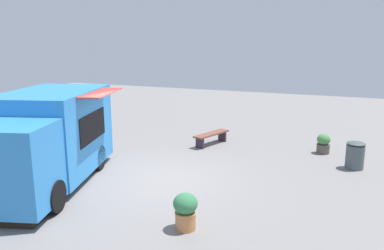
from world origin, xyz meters
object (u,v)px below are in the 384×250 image
(person_customer, at_px, (102,125))
(planter_flowering_near, at_px, (185,210))
(trash_bin, at_px, (355,155))
(planter_flowering_far, at_px, (323,144))
(plaza_bench, at_px, (211,136))
(food_truck, at_px, (45,141))

(person_customer, distance_m, planter_flowering_near, 9.25)
(trash_bin, bearing_deg, planter_flowering_far, -142.76)
(planter_flowering_near, relative_size, planter_flowering_far, 1.14)
(planter_flowering_near, relative_size, plaza_bench, 0.45)
(food_truck, distance_m, plaza_bench, 6.23)
(food_truck, relative_size, planter_flowering_near, 7.06)
(planter_flowering_far, bearing_deg, person_customer, -86.19)
(planter_flowering_far, bearing_deg, trash_bin, 37.24)
(person_customer, bearing_deg, trash_bin, 85.68)
(planter_flowering_near, bearing_deg, trash_bin, 150.50)
(planter_flowering_far, bearing_deg, plaza_bench, -82.88)
(food_truck, height_order, trash_bin, food_truck)
(planter_flowering_near, bearing_deg, plaza_bench, -163.90)
(food_truck, xyz_separation_m, trash_bin, (-4.73, 7.64, -0.76))
(food_truck, relative_size, person_customer, 6.22)
(planter_flowering_far, bearing_deg, food_truck, -47.49)
(food_truck, distance_m, trash_bin, 9.01)
(person_customer, xyz_separation_m, planter_flowering_near, (6.29, 6.78, 0.06))
(food_truck, xyz_separation_m, person_customer, (-5.48, -2.28, -0.84))
(person_customer, xyz_separation_m, plaza_bench, (-0.10, 4.93, -0.01))
(plaza_bench, bearing_deg, person_customer, -88.88)
(person_customer, relative_size, planter_flowering_far, 1.29)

